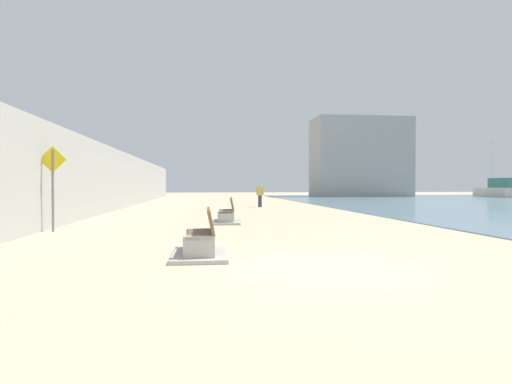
{
  "coord_description": "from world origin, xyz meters",
  "views": [
    {
      "loc": [
        -2.06,
        -7.55,
        1.47
      ],
      "look_at": [
        0.44,
        13.4,
        1.12
      ],
      "focal_mm": 30.33,
      "sensor_mm": 36.0,
      "label": 1
    }
  ],
  "objects": [
    {
      "name": "ground_plane",
      "position": [
        0.0,
        18.0,
        0.0
      ],
      "size": [
        120.0,
        120.0,
        0.0
      ],
      "primitive_type": "plane",
      "color": "#C6B793"
    },
    {
      "name": "seawall",
      "position": [
        -7.5,
        18.0,
        1.77
      ],
      "size": [
        0.8,
        64.0,
        3.54
      ],
      "primitive_type": "cube",
      "color": "#ADAAA3",
      "rests_on": "ground"
    },
    {
      "name": "bench_near",
      "position": [
        -2.13,
        1.43,
        0.23
      ],
      "size": [
        1.11,
        2.11,
        0.98
      ],
      "color": "#ADAAA3",
      "rests_on": "ground"
    },
    {
      "name": "bench_far",
      "position": [
        -1.2,
        9.16,
        0.23
      ],
      "size": [
        1.25,
        2.18,
        0.98
      ],
      "color": "#ADAAA3",
      "rests_on": "ground"
    },
    {
      "name": "person_walking",
      "position": [
        1.59,
        20.87,
        0.9
      ],
      "size": [
        0.49,
        0.3,
        1.57
      ],
      "color": "#333338",
      "rests_on": "ground"
    },
    {
      "name": "boat_far_right",
      "position": [
        32.62,
        40.49,
        0.88
      ],
      "size": [
        2.36,
        7.35,
        6.72
      ],
      "color": "beige",
      "rests_on": "water_bay"
    },
    {
      "name": "pedestrian_sign",
      "position": [
        -6.79,
        6.64,
        1.67
      ],
      "size": [
        0.85,
        0.08,
        2.69
      ],
      "color": "slate",
      "rests_on": "ground"
    },
    {
      "name": "harbor_building",
      "position": [
        17.77,
        46.0,
        4.98
      ],
      "size": [
        12.0,
        6.0,
        9.97
      ],
      "primitive_type": "cube",
      "color": "#9E9E99",
      "rests_on": "ground"
    }
  ]
}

